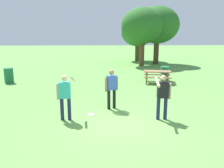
{
  "coord_description": "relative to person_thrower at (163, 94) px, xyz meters",
  "views": [
    {
      "loc": [
        -0.69,
        -7.14,
        3.02
      ],
      "look_at": [
        -0.26,
        2.1,
        1.0
      ],
      "focal_mm": 36.23,
      "sensor_mm": 36.0,
      "label": 1
    }
  ],
  "objects": [
    {
      "name": "tree_tall_left",
      "position": [
        1.8,
        14.63,
        2.89
      ],
      "size": [
        4.09,
        4.09,
        5.63
      ],
      "color": "brown",
      "rests_on": "ground"
    },
    {
      "name": "person_catcher",
      "position": [
        -3.47,
        0.13,
        0.0
      ],
      "size": [
        0.63,
        0.67,
        1.64
      ],
      "color": "#1E234C",
      "rests_on": "ground"
    },
    {
      "name": "ground_plane",
      "position": [
        -1.47,
        -0.54,
        -0.96
      ],
      "size": [
        120.0,
        120.0,
        0.0
      ],
      "primitive_type": "plane",
      "color": "#609947"
    },
    {
      "name": "frisbee",
      "position": [
        -2.6,
        0.59,
        -0.95
      ],
      "size": [
        0.28,
        0.28,
        0.03
      ],
      "primitive_type": "cylinder",
      "color": "white",
      "rests_on": "ground"
    },
    {
      "name": "trash_can_further_along",
      "position": [
        -8.1,
        6.82,
        -0.48
      ],
      "size": [
        0.59,
        0.59,
        0.96
      ],
      "color": "#1E663D",
      "rests_on": "ground"
    },
    {
      "name": "tree_broad_center",
      "position": [
        2.04,
        18.94,
        2.35
      ],
      "size": [
        3.83,
        3.83,
        4.96
      ],
      "color": "brown",
      "rests_on": "ground"
    },
    {
      "name": "picnic_table_near",
      "position": [
        1.38,
        6.4,
        -0.4
      ],
      "size": [
        1.95,
        1.73,
        0.77
      ],
      "color": "olive",
      "rests_on": "ground"
    },
    {
      "name": "tree_far_right",
      "position": [
        3.55,
        15.91,
        3.03
      ],
      "size": [
        4.45,
        4.45,
        5.91
      ],
      "color": "#4C3823",
      "rests_on": "ground"
    },
    {
      "name": "trash_can_beside_table",
      "position": [
        2.06,
        7.09,
        -0.48
      ],
      "size": [
        0.59,
        0.59,
        0.96
      ],
      "color": "#237047",
      "rests_on": "ground"
    },
    {
      "name": "person_bystander",
      "position": [
        -1.76,
        1.33,
        -0.02
      ],
      "size": [
        0.55,
        0.37,
        1.64
      ],
      "color": "black",
      "rests_on": "ground"
    },
    {
      "name": "person_thrower",
      "position": [
        0.0,
        0.0,
        0.0
      ],
      "size": [
        0.63,
        0.67,
        1.64
      ],
      "color": "#1E234C",
      "rests_on": "ground"
    }
  ]
}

